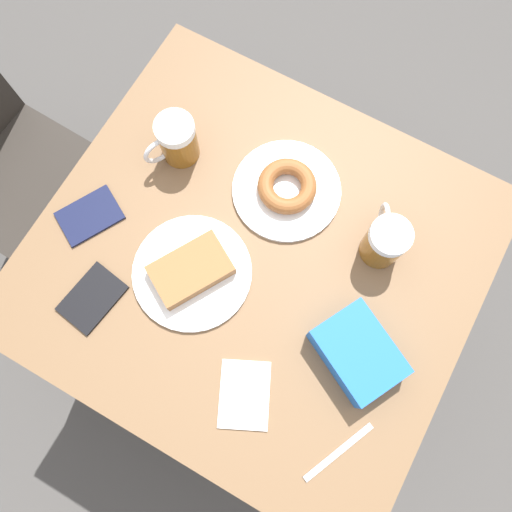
% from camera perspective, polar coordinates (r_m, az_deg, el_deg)
% --- Properties ---
extents(ground_plane, '(8.00, 8.00, 0.00)m').
position_cam_1_polar(ground_plane, '(1.78, -0.00, -6.59)').
color(ground_plane, '#474442').
extents(table, '(0.83, 0.90, 0.76)m').
position_cam_1_polar(table, '(1.10, -0.00, -1.23)').
color(table, brown).
rests_on(table, ground_plane).
extents(plate_with_cake, '(0.25, 0.25, 0.04)m').
position_cam_1_polar(plate_with_cake, '(1.02, -7.37, -1.75)').
color(plate_with_cake, white).
rests_on(plate_with_cake, table).
extents(plate_with_donut, '(0.23, 0.23, 0.04)m').
position_cam_1_polar(plate_with_donut, '(1.07, 3.54, 7.74)').
color(plate_with_donut, white).
rests_on(plate_with_donut, table).
extents(beer_mug_left, '(0.12, 0.08, 0.11)m').
position_cam_1_polar(beer_mug_left, '(1.08, -9.06, 12.94)').
color(beer_mug_left, '#8C5619').
rests_on(beer_mug_left, table).
extents(beer_mug_center, '(0.12, 0.08, 0.11)m').
position_cam_1_polar(beer_mug_center, '(1.02, 14.51, 1.69)').
color(beer_mug_center, '#8C5619').
rests_on(beer_mug_center, table).
extents(napkin_folded, '(0.16, 0.14, 0.00)m').
position_cam_1_polar(napkin_folded, '(1.00, -1.32, -15.55)').
color(napkin_folded, white).
rests_on(napkin_folded, table).
extents(fork, '(0.15, 0.08, 0.00)m').
position_cam_1_polar(fork, '(1.02, 9.41, -21.23)').
color(fork, silver).
rests_on(fork, table).
extents(passport_near_edge, '(0.15, 0.14, 0.01)m').
position_cam_1_polar(passport_near_edge, '(1.12, -18.47, 4.39)').
color(passport_near_edge, '#141938').
rests_on(passport_near_edge, table).
extents(passport_far_edge, '(0.14, 0.11, 0.01)m').
position_cam_1_polar(passport_far_edge, '(1.07, -18.20, -4.59)').
color(passport_far_edge, black).
rests_on(passport_far_edge, table).
extents(blue_pouch, '(0.18, 0.20, 0.07)m').
position_cam_1_polar(blue_pouch, '(0.99, 11.55, -10.78)').
color(blue_pouch, blue).
rests_on(blue_pouch, table).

